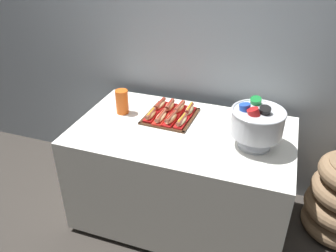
{
  "coord_description": "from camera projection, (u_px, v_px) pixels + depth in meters",
  "views": [
    {
      "loc": [
        0.54,
        -1.86,
        1.93
      ],
      "look_at": [
        -0.1,
        -0.01,
        0.78
      ],
      "focal_mm": 36.66,
      "sensor_mm": 36.0,
      "label": 1
    }
  ],
  "objects": [
    {
      "name": "hot_dog_6",
      "position": [
        179.0,
        108.0,
        2.44
      ],
      "size": [
        0.08,
        0.17,
        0.06
      ],
      "color": "red",
      "rests_on": "serving_tray"
    },
    {
      "name": "hot_dog_1",
      "position": [
        161.0,
        117.0,
        2.33
      ],
      "size": [
        0.07,
        0.18,
        0.06
      ],
      "color": "red",
      "rests_on": "serving_tray"
    },
    {
      "name": "cup_stack",
      "position": [
        122.0,
        102.0,
        2.42
      ],
      "size": [
        0.09,
        0.09,
        0.17
      ],
      "color": "#EA5B19",
      "rests_on": "buffet_table"
    },
    {
      "name": "serving_tray",
      "position": [
        170.0,
        116.0,
        2.4
      ],
      "size": [
        0.34,
        0.37,
        0.01
      ],
      "color": "#472B19",
      "rests_on": "buffet_table"
    },
    {
      "name": "punch_bowl",
      "position": [
        257.0,
        122.0,
        2.0
      ],
      "size": [
        0.32,
        0.32,
        0.29
      ],
      "color": "silver",
      "rests_on": "buffet_table"
    },
    {
      "name": "hot_dog_3",
      "position": [
        182.0,
        121.0,
        2.29
      ],
      "size": [
        0.07,
        0.17,
        0.06
      ],
      "color": "red",
      "rests_on": "serving_tray"
    },
    {
      "name": "buffet_table",
      "position": [
        182.0,
        173.0,
        2.44
      ],
      "size": [
        1.44,
        0.85,
        0.76
      ],
      "color": "white",
      "rests_on": "ground_plane"
    },
    {
      "name": "ground_plane",
      "position": [
        181.0,
        215.0,
        2.64
      ],
      "size": [
        10.0,
        10.0,
        0.0
      ],
      "primitive_type": "plane",
      "color": "#38332D"
    },
    {
      "name": "back_wall",
      "position": [
        208.0,
        26.0,
        2.46
      ],
      "size": [
        6.0,
        0.1,
        2.6
      ],
      "primitive_type": "cube",
      "color": "#9EA8B2",
      "rests_on": "ground_plane"
    },
    {
      "name": "hot_dog_7",
      "position": [
        189.0,
        110.0,
        2.42
      ],
      "size": [
        0.06,
        0.16,
        0.06
      ],
      "color": "#B21414",
      "rests_on": "serving_tray"
    },
    {
      "name": "hot_dog_5",
      "position": [
        170.0,
        106.0,
        2.46
      ],
      "size": [
        0.07,
        0.16,
        0.06
      ],
      "color": "#B21414",
      "rests_on": "serving_tray"
    },
    {
      "name": "hot_dog_4",
      "position": [
        160.0,
        105.0,
        2.49
      ],
      "size": [
        0.07,
        0.17,
        0.06
      ],
      "color": "#B21414",
      "rests_on": "serving_tray"
    },
    {
      "name": "hot_dog_0",
      "position": [
        151.0,
        115.0,
        2.36
      ],
      "size": [
        0.06,
        0.15,
        0.06
      ],
      "color": "#B21414",
      "rests_on": "serving_tray"
    },
    {
      "name": "hot_dog_2",
      "position": [
        171.0,
        119.0,
        2.31
      ],
      "size": [
        0.07,
        0.18,
        0.06
      ],
      "color": "#B21414",
      "rests_on": "serving_tray"
    }
  ]
}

